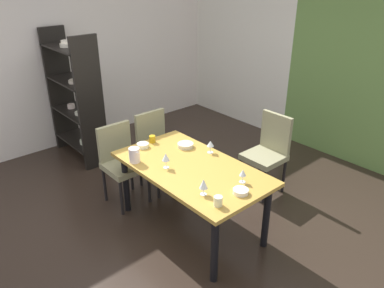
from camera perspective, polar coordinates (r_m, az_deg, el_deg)
ground_plane at (r=4.40m, az=-4.92°, el=-10.78°), size 5.28×5.89×0.02m
back_panel_interior at (r=6.72m, az=7.16°, el=15.46°), size 2.25×0.10×2.85m
left_interior_panel at (r=5.97m, az=-20.87°, el=12.73°), size 0.10×5.89×2.85m
dining_table at (r=3.84m, az=-0.12°, el=-4.62°), size 1.64×0.91×0.75m
chair_left_near at (r=4.46m, az=-10.73°, el=-2.28°), size 0.45×0.44×0.95m
chair_head_far at (r=4.67m, az=11.57°, el=-0.80°), size 0.44×0.45×0.99m
chair_left_far at (r=4.70m, az=-5.40°, el=-0.27°), size 0.45×0.44×0.97m
display_shelf at (r=5.56m, az=-17.44°, el=6.94°), size 1.00×0.37×1.83m
wine_glass_corner at (r=3.52m, az=7.75°, el=-4.42°), size 0.06×0.06×0.14m
wine_glass_near_shelf at (r=4.03m, az=2.82°, el=0.00°), size 0.08×0.08×0.14m
wine_glass_near_window at (r=3.73m, az=-4.01°, el=-2.05°), size 0.08×0.08×0.16m
wine_glass_left at (r=3.30m, az=1.77°, el=-6.13°), size 0.08×0.08×0.15m
serving_bowl_rear at (r=4.18m, az=-1.00°, el=-0.18°), size 0.18×0.18×0.05m
serving_bowl_center at (r=4.22m, az=-7.50°, el=-0.20°), size 0.13×0.13×0.05m
serving_bowl_right at (r=3.39m, az=7.43°, el=-7.16°), size 0.14×0.14×0.04m
cup_south at (r=4.31m, az=-6.06°, el=0.76°), size 0.07×0.07×0.08m
cup_east at (r=3.20m, az=4.00°, el=-8.67°), size 0.08×0.08×0.09m
pitcher_front at (r=3.89m, az=-8.77°, el=-1.67°), size 0.13×0.11×0.16m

